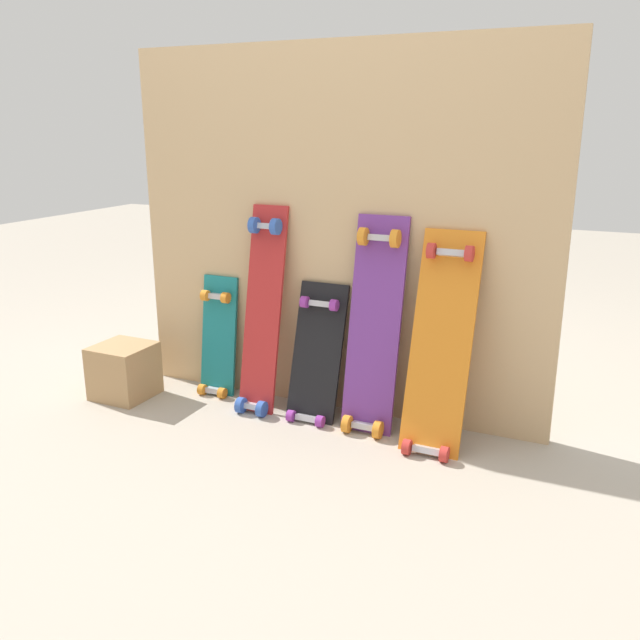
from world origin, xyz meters
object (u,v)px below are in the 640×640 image
object	(u,v)px
skateboard_teal	(218,343)
skateboard_purple	(374,333)
skateboard_black	(316,361)
wooden_crate	(124,371)
skateboard_red	(262,317)
skateboard_orange	(440,351)

from	to	relation	value
skateboard_teal	skateboard_purple	distance (m)	0.79
skateboard_black	skateboard_teal	bearing A→B (deg)	174.32
skateboard_purple	wooden_crate	xyz separation A→B (m)	(-1.14, -0.17, -0.28)
skateboard_purple	skateboard_red	bearing A→B (deg)	-179.26
skateboard_teal	wooden_crate	size ratio (longest dim) A/B	2.52
skateboard_red	skateboard_black	xyz separation A→B (m)	(0.25, 0.00, -0.16)
skateboard_red	skateboard_purple	bearing A→B (deg)	0.74
skateboard_purple	skateboard_teal	bearing A→B (deg)	176.43
skateboard_black	skateboard_purple	world-z (taller)	skateboard_purple
skateboard_teal	skateboard_red	world-z (taller)	skateboard_red
skateboard_red	skateboard_purple	size ratio (longest dim) A/B	1.02
skateboard_red	wooden_crate	size ratio (longest dim) A/B	3.85
skateboard_red	wooden_crate	world-z (taller)	skateboard_red
skateboard_purple	wooden_crate	world-z (taller)	skateboard_purple
wooden_crate	skateboard_red	bearing A→B (deg)	14.93
skateboard_teal	skateboard_purple	size ratio (longest dim) A/B	0.67
skateboard_black	skateboard_orange	world-z (taller)	skateboard_orange
skateboard_black	skateboard_purple	xyz separation A→B (m)	(0.25, 0.00, 0.16)
wooden_crate	skateboard_black	bearing A→B (deg)	10.97
skateboard_red	skateboard_black	distance (m)	0.30
skateboard_teal	skateboard_orange	size ratio (longest dim) A/B	0.69
skateboard_black	skateboard_purple	size ratio (longest dim) A/B	0.69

